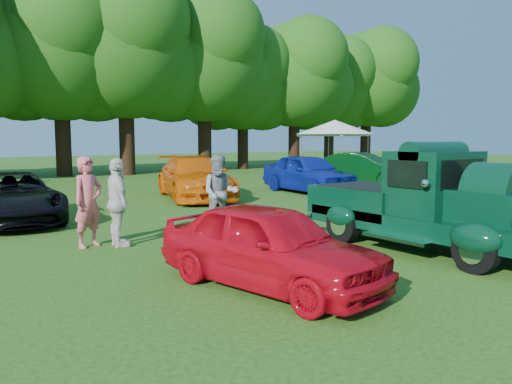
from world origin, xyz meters
TOP-DOWN VIEW (x-y plane):
  - ground at (0.00, 0.00)m, footprint 120.00×120.00m
  - hero_pickup at (1.39, -0.56)m, footprint 2.43×5.22m
  - red_convertible at (-2.86, -0.88)m, footprint 2.31×4.11m
  - back_car_black at (-4.95, 8.03)m, footprint 2.61×5.08m
  - back_car_orange at (1.77, 9.91)m, footprint 3.73×5.96m
  - back_car_blue at (6.66, 8.91)m, footprint 2.38×5.00m
  - back_car_green at (11.04, 9.83)m, footprint 3.41×5.14m
  - spectator_pink at (-4.21, 3.67)m, footprint 0.82×0.70m
  - spectator_grey at (-0.96, 3.63)m, footprint 1.16×1.09m
  - spectator_white at (-3.71, 3.31)m, footprint 0.56×1.14m
  - canopy_tent at (12.98, 13.74)m, footprint 5.21×5.21m
  - tree_line at (-0.59, 23.79)m, footprint 63.30×10.28m

SIDE VIEW (x-z plane):
  - ground at x=0.00m, z-range 0.00..0.00m
  - red_convertible at x=-2.86m, z-range 0.00..1.32m
  - back_car_black at x=-4.95m, z-range 0.00..1.37m
  - back_car_green at x=11.04m, z-range 0.00..1.60m
  - back_car_orange at x=1.77m, z-range 0.00..1.61m
  - back_car_blue at x=6.66m, z-range 0.00..1.65m
  - hero_pickup at x=1.39m, z-range -0.14..1.91m
  - spectator_white at x=-3.71m, z-range 0.00..1.89m
  - spectator_grey at x=-0.96m, z-range 0.00..1.90m
  - spectator_pink at x=-4.21m, z-range 0.00..1.92m
  - canopy_tent at x=12.98m, z-range 1.23..4.57m
  - tree_line at x=-0.59m, z-range 1.13..13.48m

